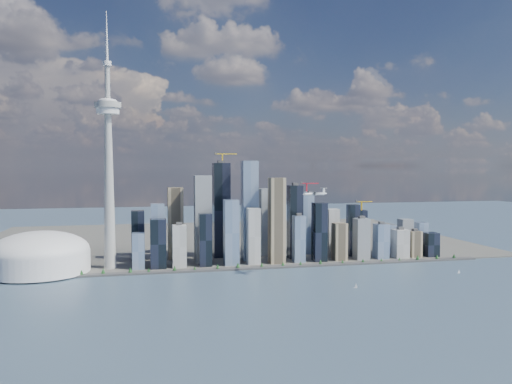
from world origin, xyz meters
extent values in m
plane|color=#374F60|center=(0.00, 0.00, 0.00)|extent=(4000.00, 4000.00, 0.00)
cube|color=#383838|center=(0.00, 250.00, 2.00)|extent=(1100.00, 22.00, 4.00)
cube|color=#4C4C47|center=(0.00, 700.00, 1.50)|extent=(1400.00, 900.00, 3.00)
cylinder|color=#3F2D1E|center=(-476.67, 250.00, 5.20)|extent=(1.00, 1.00, 2.40)
cone|color=#1A4318|center=(-476.67, 250.00, 8.80)|extent=(7.20, 7.20, 8.00)
cylinder|color=#3F2D1E|center=(-390.00, 250.00, 5.20)|extent=(1.00, 1.00, 2.40)
cone|color=#1A4318|center=(-390.00, 250.00, 8.80)|extent=(7.20, 7.20, 8.00)
cylinder|color=#3F2D1E|center=(-303.33, 250.00, 5.20)|extent=(1.00, 1.00, 2.40)
cone|color=#1A4318|center=(-303.33, 250.00, 8.80)|extent=(7.20, 7.20, 8.00)
cylinder|color=#3F2D1E|center=(-216.67, 250.00, 5.20)|extent=(1.00, 1.00, 2.40)
cone|color=#1A4318|center=(-216.67, 250.00, 8.80)|extent=(7.20, 7.20, 8.00)
cylinder|color=#3F2D1E|center=(-130.00, 250.00, 5.20)|extent=(1.00, 1.00, 2.40)
cone|color=#1A4318|center=(-130.00, 250.00, 8.80)|extent=(7.20, 7.20, 8.00)
cylinder|color=#3F2D1E|center=(-43.33, 250.00, 5.20)|extent=(1.00, 1.00, 2.40)
cone|color=#1A4318|center=(-43.33, 250.00, 8.80)|extent=(7.20, 7.20, 8.00)
cylinder|color=#3F2D1E|center=(43.33, 250.00, 5.20)|extent=(1.00, 1.00, 2.40)
cone|color=#1A4318|center=(43.33, 250.00, 8.80)|extent=(7.20, 7.20, 8.00)
cylinder|color=#3F2D1E|center=(130.00, 250.00, 5.20)|extent=(1.00, 1.00, 2.40)
cone|color=#1A4318|center=(130.00, 250.00, 8.80)|extent=(7.20, 7.20, 8.00)
cylinder|color=#3F2D1E|center=(216.67, 250.00, 5.20)|extent=(1.00, 1.00, 2.40)
cone|color=#1A4318|center=(216.67, 250.00, 8.80)|extent=(7.20, 7.20, 8.00)
cylinder|color=#3F2D1E|center=(303.33, 250.00, 5.20)|extent=(1.00, 1.00, 2.40)
cone|color=#1A4318|center=(303.33, 250.00, 8.80)|extent=(7.20, 7.20, 8.00)
cylinder|color=#3F2D1E|center=(390.00, 250.00, 5.20)|extent=(1.00, 1.00, 2.40)
cone|color=#1A4318|center=(390.00, 250.00, 8.80)|extent=(7.20, 7.20, 8.00)
cylinder|color=#3F2D1E|center=(476.67, 250.00, 5.20)|extent=(1.00, 1.00, 2.40)
cone|color=#1A4318|center=(476.67, 250.00, 8.80)|extent=(7.20, 7.20, 8.00)
cube|color=black|center=(-200.00, 290.00, 56.70)|extent=(34.00, 34.00, 107.39)
cube|color=#738BAE|center=(-200.00, 340.00, 71.34)|extent=(30.00, 30.00, 136.68)
cube|color=#B1B0AC|center=(-150.00, 290.00, 49.37)|extent=(30.00, 30.00, 92.75)
cube|color=tan|center=(-150.00, 395.00, 88.43)|extent=(36.00, 36.00, 170.85)
cube|color=slate|center=(-95.00, 340.00, 103.07)|extent=(38.00, 38.00, 200.14)
cube|color=black|center=(-95.00, 290.00, 61.58)|extent=(28.00, 28.00, 117.16)
cube|color=#738BAE|center=(-40.00, 290.00, 76.22)|extent=(32.00, 32.00, 146.44)
cube|color=black|center=(-40.00, 395.00, 117.71)|extent=(40.00, 40.00, 229.43)
cube|color=#738BAE|center=(15.00, 340.00, 120.16)|extent=(36.00, 36.00, 234.31)
cube|color=#B1B0AC|center=(15.00, 290.00, 66.46)|extent=(28.00, 28.00, 126.92)
cube|color=tan|center=(70.00, 290.00, 100.63)|extent=(34.00, 34.00, 195.26)
cube|color=slate|center=(70.00, 395.00, 85.99)|extent=(30.00, 30.00, 165.97)
cube|color=black|center=(125.00, 340.00, 90.87)|extent=(32.00, 32.00, 175.73)
cube|color=#738BAE|center=(125.00, 290.00, 56.70)|extent=(26.00, 26.00, 107.39)
cube|color=black|center=(175.00, 290.00, 71.34)|extent=(30.00, 30.00, 136.68)
cube|color=#738BAE|center=(175.00, 395.00, 81.10)|extent=(34.00, 34.00, 156.21)
cube|color=#B1B0AC|center=(225.00, 340.00, 61.58)|extent=(28.00, 28.00, 117.16)
cube|color=tan|center=(225.00, 290.00, 46.93)|extent=(30.00, 30.00, 87.87)
cube|color=slate|center=(275.00, 290.00, 51.81)|extent=(32.00, 32.00, 97.63)
cube|color=black|center=(275.00, 340.00, 66.46)|extent=(26.00, 26.00, 126.92)
cube|color=#738BAE|center=(325.00, 290.00, 44.49)|extent=(30.00, 30.00, 82.99)
cube|color=black|center=(325.00, 395.00, 56.70)|extent=(28.00, 28.00, 107.39)
cube|color=#738BAE|center=(375.00, 340.00, 39.61)|extent=(30.00, 30.00, 73.22)
cube|color=#B1B0AC|center=(375.00, 290.00, 37.17)|extent=(34.00, 34.00, 68.34)
cube|color=tan|center=(420.00, 290.00, 34.73)|extent=(28.00, 28.00, 63.46)
cube|color=slate|center=(420.00, 340.00, 46.93)|extent=(30.00, 30.00, 87.87)
cube|color=black|center=(465.00, 290.00, 32.29)|extent=(32.00, 32.00, 58.58)
cube|color=#738BAE|center=(465.00, 340.00, 42.05)|extent=(26.00, 26.00, 78.10)
cube|color=black|center=(-240.00, 395.00, 61.58)|extent=(30.00, 30.00, 117.16)
cube|color=#738BAE|center=(-240.00, 290.00, 42.05)|extent=(26.00, 26.00, 78.10)
cube|color=gold|center=(-40.00, 395.00, 243.43)|extent=(3.00, 3.00, 22.00)
cube|color=gold|center=(-31.75, 395.00, 254.43)|extent=(55.00, 2.20, 2.20)
cube|color=#383838|center=(-56.50, 395.00, 256.43)|extent=(6.00, 4.00, 4.00)
cube|color=red|center=(175.00, 395.00, 170.21)|extent=(3.00, 3.00, 22.00)
cube|color=red|center=(182.20, 395.00, 181.21)|extent=(48.00, 2.20, 2.20)
cube|color=#383838|center=(160.60, 395.00, 183.21)|extent=(6.00, 4.00, 4.00)
cube|color=gold|center=(325.00, 395.00, 121.39)|extent=(3.00, 3.00, 22.00)
cube|color=gold|center=(331.75, 395.00, 132.39)|extent=(45.00, 2.20, 2.20)
cube|color=#383838|center=(311.50, 395.00, 134.39)|extent=(6.00, 4.00, 4.00)
cone|color=#A0A09A|center=(-300.00, 310.00, 173.00)|extent=(26.00, 26.00, 340.00)
cylinder|color=silver|center=(-300.00, 310.00, 343.00)|extent=(48.00, 48.00, 14.00)
cylinder|color=#A0A09A|center=(-300.00, 310.00, 355.00)|extent=(56.00, 56.00, 12.00)
ellipsoid|color=silver|center=(-300.00, 310.00, 363.00)|extent=(40.00, 40.00, 14.00)
cylinder|color=#A0A09A|center=(-300.00, 310.00, 403.00)|extent=(11.00, 11.00, 80.00)
cylinder|color=silver|center=(-300.00, 310.00, 443.00)|extent=(18.00, 18.00, 10.00)
cone|color=silver|center=(-300.00, 310.00, 501.00)|extent=(7.00, 7.00, 105.00)
cylinder|color=silver|center=(-440.00, 300.00, 25.00)|extent=(200.00, 200.00, 44.00)
ellipsoid|color=silver|center=(-440.00, 300.00, 47.00)|extent=(200.00, 200.00, 84.00)
cylinder|color=silver|center=(104.05, 131.30, 169.82)|extent=(48.23, 21.66, 6.02)
cone|color=silver|center=(80.03, 123.01, 169.82)|extent=(8.19, 7.84, 6.02)
cone|color=silver|center=(128.97, 139.90, 169.82)|extent=(10.86, 8.76, 6.02)
cube|color=silver|center=(102.27, 130.69, 173.02)|extent=(24.31, 52.28, 0.94)
cylinder|color=silver|center=(105.65, 120.90, 171.51)|extent=(10.89, 6.58, 3.39)
cylinder|color=silver|center=(98.90, 140.48, 171.51)|extent=(10.89, 6.58, 3.39)
cylinder|color=#3F3F3F|center=(100.31, 119.06, 171.51)|extent=(2.72, 7.21, 7.53)
cylinder|color=#3F3F3F|center=(93.56, 138.63, 171.51)|extent=(2.72, 7.21, 7.53)
cube|color=silver|center=(126.30, 138.98, 175.84)|extent=(5.23, 2.43, 10.35)
cube|color=silver|center=(126.30, 138.98, 181.11)|extent=(9.44, 17.37, 0.66)
cube|color=silver|center=(153.59, 41.80, 0.45)|extent=(7.00, 3.87, 0.89)
cylinder|color=#999999|center=(153.59, 41.80, 5.59)|extent=(0.27, 0.27, 10.06)
cube|color=silver|center=(417.53, 113.64, 0.36)|extent=(5.61, 2.19, 0.73)
cylinder|color=#999999|center=(417.53, 113.64, 4.56)|extent=(0.22, 0.22, 8.20)
camera|label=1|loc=(-221.64, -806.45, 225.30)|focal=35.00mm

